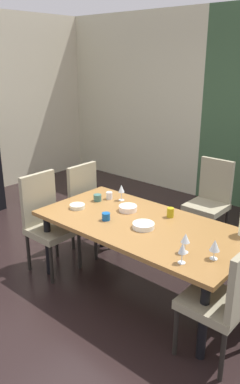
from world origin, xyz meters
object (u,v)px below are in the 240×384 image
(serving_bowl_west, at_px, (143,226))
(cup_left, at_px, (109,196))
(wine_glass_south, at_px, (185,239))
(wine_glass_near_window, at_px, (215,246))
(cup_front, at_px, (170,212))
(wine_glass_rear, at_px, (121,189))
(chair_head_far, at_px, (210,198))
(chair_left_far, at_px, (90,204))
(chair_right_near, at_px, (225,297))
(wine_glass_north, at_px, (182,249))
(serving_bowl_east, at_px, (128,208))
(chair_left_near, at_px, (47,219))
(serving_bowl_right, at_px, (78,206))
(cup_center, at_px, (97,198))
(dining_table, at_px, (141,230))
(cup_corner, at_px, (106,217))

(serving_bowl_west, relative_size, cup_left, 2.53)
(wine_glass_south, distance_m, wine_glass_near_window, 0.23)
(cup_front, bearing_deg, wine_glass_rear, 177.36)
(wine_glass_south, relative_size, wine_glass_near_window, 1.03)
(chair_head_far, distance_m, chair_left_far, 1.46)
(chair_right_near, bearing_deg, wine_glass_north, 98.73)
(serving_bowl_east, xyz_separation_m, serving_bowl_west, (0.36, -0.21, -0.00))
(chair_left_far, distance_m, wine_glass_north, 1.82)
(chair_left_near, relative_size, serving_bowl_right, 6.70)
(serving_bowl_right, bearing_deg, wine_glass_south, -3.23)
(cup_left, relative_size, cup_center, 0.93)
(chair_head_far, height_order, cup_center, chair_head_far)
(serving_bowl_east, bearing_deg, cup_front, 20.14)
(wine_glass_south, distance_m, serving_bowl_right, 1.31)
(dining_table, distance_m, cup_corner, 0.35)
(serving_bowl_east, distance_m, serving_bowl_west, 0.42)
(dining_table, height_order, cup_center, cup_center)
(chair_head_far, bearing_deg, dining_table, 91.54)
(dining_table, bearing_deg, wine_glass_south, -19.97)
(chair_left_near, distance_m, cup_left, 0.70)
(chair_left_far, bearing_deg, chair_left_near, -0.31)
(cup_left, bearing_deg, wine_glass_near_window, -15.83)
(chair_left_far, bearing_deg, cup_front, 88.62)
(wine_glass_south, height_order, serving_bowl_right, wine_glass_south)
(chair_left_far, distance_m, cup_left, 0.42)
(wine_glass_north, bearing_deg, dining_table, 151.10)
(dining_table, bearing_deg, cup_corner, -149.79)
(chair_left_near, bearing_deg, serving_bowl_east, 121.89)
(wine_glass_rear, height_order, serving_bowl_east, wine_glass_rear)
(cup_left, bearing_deg, chair_head_far, 62.08)
(wine_glass_near_window, bearing_deg, cup_left, 164.17)
(wine_glass_rear, distance_m, cup_front, 0.65)
(wine_glass_near_window, xyz_separation_m, serving_bowl_right, (-1.53, 0.01, -0.09))
(serving_bowl_east, bearing_deg, cup_corner, -91.87)
(chair_right_near, height_order, serving_bowl_west, chair_right_near)
(wine_glass_near_window, bearing_deg, serving_bowl_right, 179.51)
(wine_glass_south, xyz_separation_m, wine_glass_rear, (-1.12, 0.53, 0.00))
(chair_left_far, distance_m, cup_corner, 0.88)
(chair_left_near, bearing_deg, cup_corner, 101.37)
(dining_table, bearing_deg, chair_head_far, 91.54)
(cup_center, bearing_deg, cup_corner, -36.60)
(wine_glass_rear, height_order, serving_bowl_west, wine_glass_rear)
(wine_glass_near_window, xyz_separation_m, wine_glass_north, (-0.15, -0.21, 0.01))
(chair_left_far, xyz_separation_m, cup_front, (1.13, -0.03, 0.21))
(dining_table, height_order, wine_glass_north, wine_glass_north)
(chair_left_far, relative_size, wine_glass_north, 6.02)
(wine_glass_north, bearing_deg, chair_head_far, 111.62)
(wine_glass_rear, relative_size, cup_center, 2.07)
(chair_head_far, height_order, chair_left_near, chair_left_near)
(wine_glass_south, bearing_deg, wine_glass_north, -65.71)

